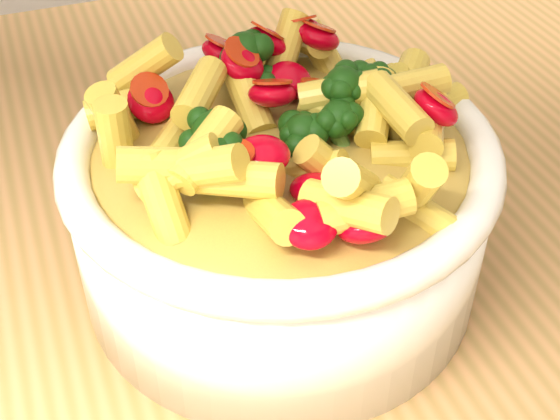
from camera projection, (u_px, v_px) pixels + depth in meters
name	position (u px, v px, depth m)	size (l,w,h in m)	color
table	(261.00, 352.00, 0.56)	(1.20, 0.80, 0.90)	tan
serving_bowl	(280.00, 208.00, 0.45)	(0.24, 0.24, 0.10)	white
pasta_salad	(280.00, 114.00, 0.41)	(0.19, 0.19, 0.04)	#FFDF50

